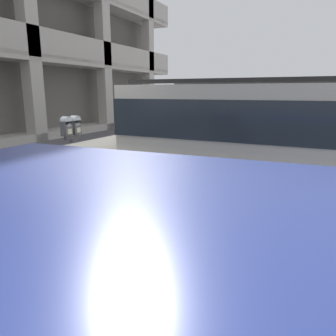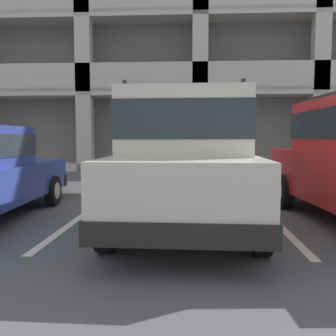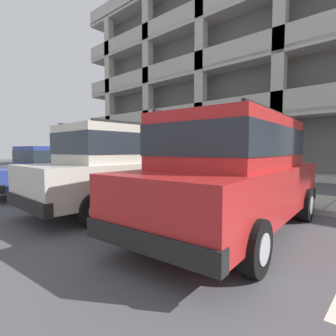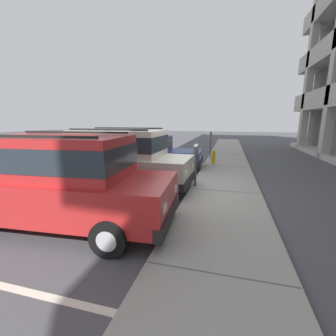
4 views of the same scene
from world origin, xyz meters
name	(u,v)px [view 1 (image 1 of 4)]	position (x,y,z in m)	size (l,w,h in m)	color
ground_plane	(104,212)	(0.00, 0.00, -0.05)	(80.00, 80.00, 0.10)	#4C4C51
sidewalk	(45,195)	(0.00, 1.30, 0.06)	(40.00, 2.20, 0.12)	#9E9B93
parking_stall_lines	(215,193)	(1.63, -1.40, 0.00)	(13.15, 4.80, 0.01)	silver
silver_suv	(239,152)	(0.18, -2.14, 1.09)	(2.09, 4.82, 2.03)	beige
red_sedan	(57,336)	(-3.25, -2.15, 0.82)	(1.97, 4.55, 1.54)	navy
dark_hatchback	(267,130)	(3.06, -2.06, 1.09)	(2.26, 4.90, 2.03)	red
parking_meter_near	(72,139)	(-0.26, 0.35, 1.17)	(0.35, 0.12, 1.41)	#47474C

